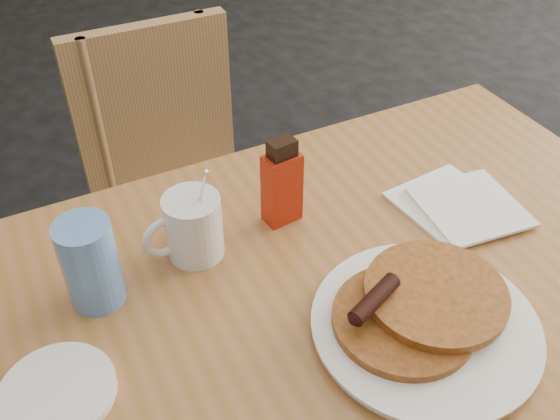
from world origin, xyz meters
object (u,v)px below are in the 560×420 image
object	(u,v)px
chair_main_far	(175,172)
blue_tumbler	(90,263)
coffee_mug	(192,226)
syrup_bottle	(282,184)
pancake_plate	(423,319)
main_table	(340,309)

from	to	relation	value
chair_main_far	blue_tumbler	xyz separation A→B (m)	(-0.32, -0.53, 0.30)
coffee_mug	syrup_bottle	size ratio (longest dim) A/B	1.07
coffee_mug	blue_tumbler	xyz separation A→B (m)	(-0.16, -0.02, 0.02)
coffee_mug	syrup_bottle	xyz separation A→B (m)	(0.16, 0.00, 0.02)
pancake_plate	syrup_bottle	distance (m)	0.32
syrup_bottle	blue_tumbler	distance (m)	0.33
chair_main_far	blue_tumbler	bearing A→B (deg)	-116.41
syrup_bottle	main_table	bearing A→B (deg)	-95.67
pancake_plate	coffee_mug	xyz separation A→B (m)	(-0.21, 0.31, 0.04)
pancake_plate	coffee_mug	size ratio (longest dim) A/B	1.89
chair_main_far	blue_tumbler	world-z (taller)	blue_tumbler
pancake_plate	blue_tumbler	distance (m)	0.48
main_table	pancake_plate	world-z (taller)	pancake_plate
coffee_mug	blue_tumbler	bearing A→B (deg)	-163.23
main_table	pancake_plate	bearing A→B (deg)	-63.56
main_table	pancake_plate	size ratio (longest dim) A/B	4.07
main_table	pancake_plate	distance (m)	0.14
pancake_plate	syrup_bottle	bearing A→B (deg)	99.08
main_table	coffee_mug	bearing A→B (deg)	129.38
main_table	coffee_mug	xyz separation A→B (m)	(-0.16, 0.19, 0.10)
chair_main_far	coffee_mug	size ratio (longest dim) A/B	5.09
chair_main_far	blue_tumbler	size ratio (longest dim) A/B	6.10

